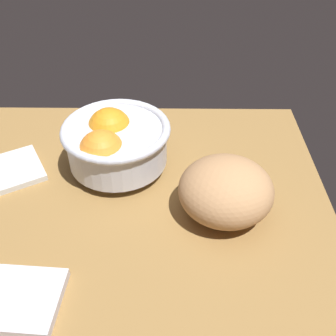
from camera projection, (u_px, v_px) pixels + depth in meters
ground_plane at (134, 205)px, 73.81cm from camera, size 72.73×63.88×3.00cm
fruit_bowl at (114, 142)px, 75.63cm from camera, size 20.80×20.80×11.91cm
bread_loaf at (226, 191)px, 67.10cm from camera, size 16.87×16.19×10.51cm
napkin_folded at (11, 299)px, 56.42cm from camera, size 15.06×11.39×1.51cm
napkin_spare at (4, 173)px, 77.72cm from camera, size 18.23×17.11×1.20cm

